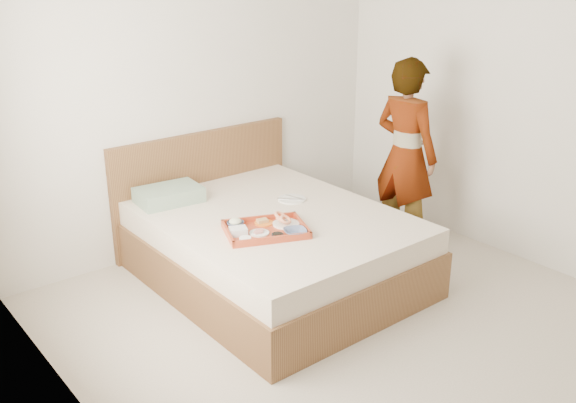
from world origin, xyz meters
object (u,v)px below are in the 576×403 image
(bed, at_px, (274,248))
(dinner_plate, at_px, (292,199))
(tray, at_px, (266,229))
(person, at_px, (405,155))

(bed, relative_size, dinner_plate, 9.15)
(tray, relative_size, person, 0.34)
(bed, distance_m, dinner_plate, 0.43)
(tray, xyz_separation_m, dinner_plate, (0.54, 0.38, -0.02))
(person, bearing_deg, tray, 88.39)
(bed, xyz_separation_m, dinner_plate, (0.30, 0.15, 0.27))
(tray, height_order, dinner_plate, tray)
(tray, bearing_deg, bed, 64.64)
(dinner_plate, distance_m, person, 1.01)
(dinner_plate, bearing_deg, tray, -145.17)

